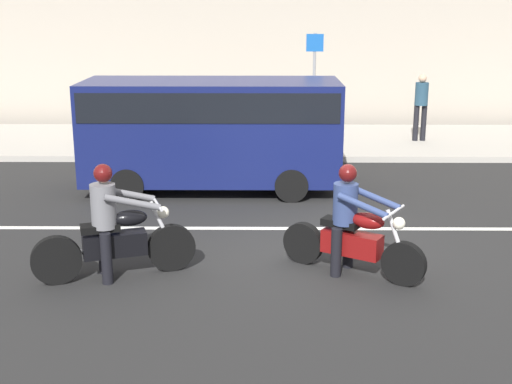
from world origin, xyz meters
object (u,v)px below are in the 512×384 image
(pedestrian_bystander, at_px, (421,102))
(street_sign_post, at_px, (314,76))
(motorcycle_with_rider_gray, at_px, (113,232))
(parked_van_navy, at_px, (212,127))
(motorcycle_with_rider_denim_blue, at_px, (352,230))

(pedestrian_bystander, bearing_deg, street_sign_post, 178.73)
(motorcycle_with_rider_gray, relative_size, parked_van_navy, 0.43)
(motorcycle_with_rider_denim_blue, distance_m, motorcycle_with_rider_gray, 3.27)
(motorcycle_with_rider_gray, height_order, street_sign_post, street_sign_post)
(motorcycle_with_rider_denim_blue, bearing_deg, motorcycle_with_rider_gray, -177.17)
(motorcycle_with_rider_gray, xyz_separation_m, pedestrian_bystander, (6.17, 9.00, 0.50))
(pedestrian_bystander, bearing_deg, parked_van_navy, -139.50)
(motorcycle_with_rider_denim_blue, xyz_separation_m, pedestrian_bystander, (2.90, 8.84, 0.52))
(pedestrian_bystander, bearing_deg, motorcycle_with_rider_gray, -124.44)
(street_sign_post, height_order, pedestrian_bystander, street_sign_post)
(parked_van_navy, relative_size, street_sign_post, 1.81)
(motorcycle_with_rider_gray, height_order, pedestrian_bystander, pedestrian_bystander)
(parked_van_navy, xyz_separation_m, street_sign_post, (2.35, 4.45, 0.53))
(motorcycle_with_rider_gray, height_order, parked_van_navy, parked_van_navy)
(street_sign_post, distance_m, pedestrian_bystander, 2.87)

